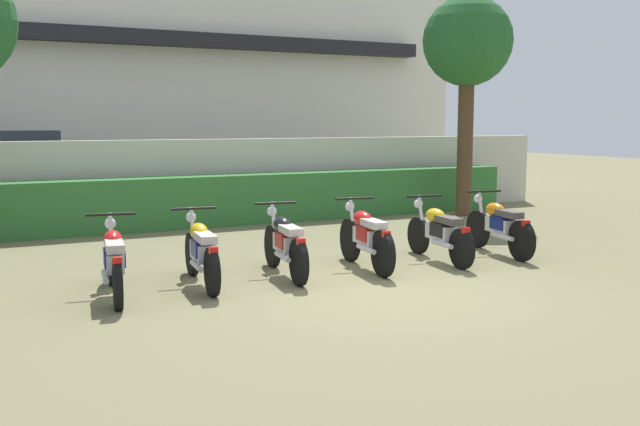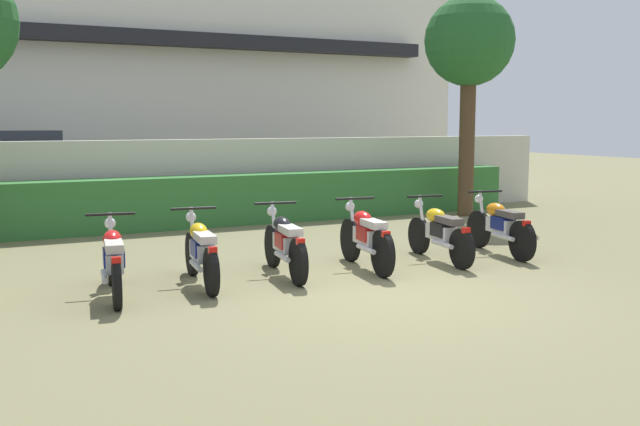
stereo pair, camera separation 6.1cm
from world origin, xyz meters
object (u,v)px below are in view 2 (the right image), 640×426
(motorcycle_in_row_2, at_px, (285,243))
(motorcycle_in_row_4, at_px, (440,232))
(motorcycle_in_row_1, at_px, (201,251))
(tree_far_side, at_px, (469,46))
(motorcycle_in_row_3, at_px, (366,237))
(motorcycle_in_row_0, at_px, (113,260))
(motorcycle_in_row_5, at_px, (500,226))

(motorcycle_in_row_2, distance_m, motorcycle_in_row_4, 2.49)
(motorcycle_in_row_1, height_order, motorcycle_in_row_4, motorcycle_in_row_1)
(tree_far_side, relative_size, motorcycle_in_row_3, 2.60)
(motorcycle_in_row_0, bearing_deg, motorcycle_in_row_1, -75.70)
(motorcycle_in_row_3, xyz_separation_m, motorcycle_in_row_5, (2.45, 0.04, -0.01))
(motorcycle_in_row_1, bearing_deg, motorcycle_in_row_2, -81.61)
(tree_far_side, distance_m, motorcycle_in_row_5, 5.75)
(motorcycle_in_row_0, height_order, motorcycle_in_row_4, motorcycle_in_row_0)
(motorcycle_in_row_2, bearing_deg, motorcycle_in_row_1, 99.91)
(motorcycle_in_row_3, height_order, motorcycle_in_row_5, motorcycle_in_row_3)
(motorcycle_in_row_0, xyz_separation_m, motorcycle_in_row_4, (4.78, 0.06, -0.00))
(motorcycle_in_row_0, distance_m, motorcycle_in_row_4, 4.78)
(motorcycle_in_row_1, bearing_deg, motorcycle_in_row_0, 102.44)
(tree_far_side, xyz_separation_m, motorcycle_in_row_0, (-8.45, -4.15, -3.25))
(tree_far_side, distance_m, motorcycle_in_row_4, 6.38)
(tree_far_side, bearing_deg, motorcycle_in_row_0, -153.85)
(motorcycle_in_row_2, distance_m, motorcycle_in_row_3, 1.22)
(motorcycle_in_row_0, relative_size, motorcycle_in_row_1, 1.01)
(motorcycle_in_row_4, bearing_deg, motorcycle_in_row_0, 97.57)
(motorcycle_in_row_1, relative_size, motorcycle_in_row_5, 0.99)
(tree_far_side, bearing_deg, motorcycle_in_row_2, -147.03)
(tree_far_side, height_order, motorcycle_in_row_4, tree_far_side)
(motorcycle_in_row_5, bearing_deg, motorcycle_in_row_0, 99.97)
(motorcycle_in_row_0, relative_size, motorcycle_in_row_5, 1.00)
(motorcycle_in_row_0, bearing_deg, motorcycle_in_row_2, -77.78)
(motorcycle_in_row_5, bearing_deg, motorcycle_in_row_2, 98.13)
(motorcycle_in_row_4, distance_m, motorcycle_in_row_5, 1.18)
(motorcycle_in_row_2, height_order, motorcycle_in_row_4, motorcycle_in_row_2)
(tree_far_side, height_order, motorcycle_in_row_0, tree_far_side)
(motorcycle_in_row_0, height_order, motorcycle_in_row_1, motorcycle_in_row_1)
(tree_far_side, bearing_deg, motorcycle_in_row_5, -121.60)
(motorcycle_in_row_0, xyz_separation_m, motorcycle_in_row_5, (5.96, 0.10, 0.01))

